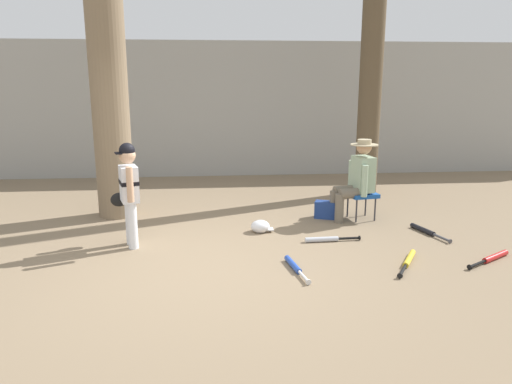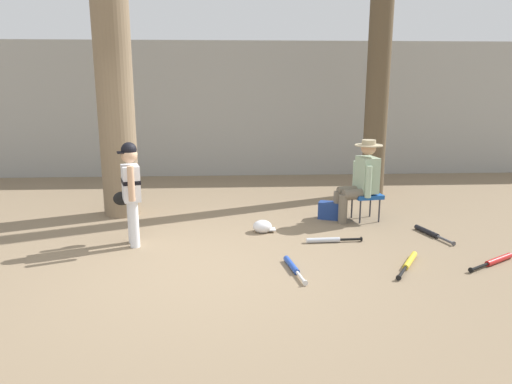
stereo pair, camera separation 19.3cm
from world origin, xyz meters
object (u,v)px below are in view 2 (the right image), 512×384
(handbag_beside_stool, at_px, (330,210))
(bat_red_barrel, at_px, (496,261))
(bat_aluminum_silver, at_px, (328,240))
(folding_stool, at_px, (366,196))
(seated_spectator, at_px, (361,178))
(bat_blue_youth, at_px, (293,267))
(young_ballplayer, at_px, (130,187))
(bat_black_composite, at_px, (429,233))
(tree_behind_spectator, at_px, (380,35))
(bat_yellow_trainer, at_px, (409,262))
(tree_near_player, at_px, (112,41))
(batting_helmet_white, at_px, (263,227))

(handbag_beside_stool, height_order, bat_red_barrel, handbag_beside_stool)
(bat_aluminum_silver, bearing_deg, folding_stool, 52.40)
(seated_spectator, relative_size, bat_blue_youth, 1.67)
(young_ballplayer, distance_m, bat_black_composite, 3.98)
(folding_stool, bearing_deg, handbag_beside_stool, 170.59)
(seated_spectator, xyz_separation_m, bat_red_barrel, (1.10, -1.81, -0.61))
(bat_black_composite, bearing_deg, folding_stool, 131.06)
(tree_behind_spectator, relative_size, bat_yellow_trainer, 8.44)
(folding_stool, distance_m, bat_red_barrel, 2.10)
(young_ballplayer, bearing_deg, bat_black_composite, 2.37)
(folding_stool, relative_size, seated_spectator, 0.38)
(young_ballplayer, bearing_deg, tree_behind_spectator, 33.73)
(seated_spectator, bearing_deg, folding_stool, 9.06)
(tree_near_player, bearing_deg, bat_yellow_trainer, -32.50)
(bat_black_composite, bearing_deg, batting_helmet_white, 173.35)
(tree_behind_spectator, distance_m, handbag_beside_stool, 3.27)
(young_ballplayer, height_order, bat_red_barrel, young_ballplayer)
(tree_near_player, distance_m, bat_blue_youth, 4.24)
(bat_blue_youth, bearing_deg, batting_helmet_white, 99.93)
(folding_stool, height_order, bat_aluminum_silver, folding_stool)
(handbag_beside_stool, relative_size, bat_aluminum_silver, 0.46)
(tree_near_player, xyz_separation_m, folding_stool, (3.70, -0.54, -2.22))
(young_ballplayer, xyz_separation_m, batting_helmet_white, (1.67, 0.42, -0.67))
(tree_near_player, height_order, bat_black_composite, tree_near_player)
(seated_spectator, xyz_separation_m, bat_black_composite, (0.77, -0.75, -0.61))
(tree_near_player, relative_size, handbag_beside_stool, 17.80)
(young_ballplayer, distance_m, bat_blue_youth, 2.25)
(tree_near_player, distance_m, bat_black_composite, 5.22)
(bat_blue_youth, xyz_separation_m, bat_yellow_trainer, (1.32, 0.07, -0.00))
(bat_black_composite, bearing_deg, tree_behind_spectator, 92.02)
(tree_behind_spectator, height_order, bat_yellow_trainer, tree_behind_spectator)
(tree_behind_spectator, relative_size, bat_blue_youth, 8.49)
(bat_blue_youth, height_order, bat_red_barrel, same)
(seated_spectator, distance_m, bat_yellow_trainer, 1.90)
(bat_yellow_trainer, bearing_deg, seated_spectator, 92.89)
(young_ballplayer, relative_size, bat_red_barrel, 1.82)
(seated_spectator, bearing_deg, tree_near_player, 171.29)
(handbag_beside_stool, bearing_deg, tree_behind_spectator, 54.63)
(bat_aluminum_silver, distance_m, batting_helmet_white, 0.94)
(bat_blue_youth, height_order, bat_yellow_trainer, same)
(tree_behind_spectator, xyz_separation_m, batting_helmet_white, (-2.16, -2.13, -2.72))
(bat_yellow_trainer, bearing_deg, bat_aluminum_silver, 132.87)
(bat_black_composite, bearing_deg, bat_red_barrel, -72.63)
(bat_blue_youth, bearing_deg, handbag_beside_stool, 67.33)
(bat_blue_youth, xyz_separation_m, batting_helmet_white, (-0.24, 1.37, 0.04))
(handbag_beside_stool, xyz_separation_m, batting_helmet_white, (-1.06, -0.59, -0.05))
(folding_stool, relative_size, bat_yellow_trainer, 0.63)
(tree_near_player, relative_size, young_ballplayer, 4.64)
(young_ballplayer, xyz_separation_m, bat_blue_youth, (1.91, -0.95, -0.71))
(handbag_beside_stool, height_order, bat_yellow_trainer, handbag_beside_stool)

